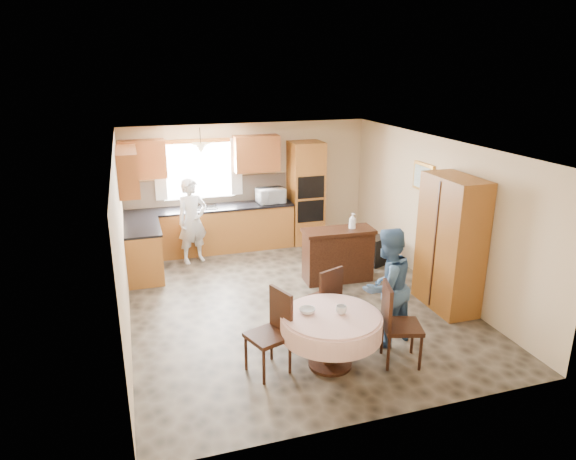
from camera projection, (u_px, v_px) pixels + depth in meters
The scene contains 36 objects.
floor at pixel (293, 301), 8.21m from camera, with size 5.00×6.00×0.01m, color brown.
ceiling at pixel (293, 145), 7.43m from camera, with size 5.00×6.00×0.01m, color white.
wall_back at pixel (248, 184), 10.54m from camera, with size 5.00×0.02×2.50m, color #D0B385.
wall_front at pixel (386, 314), 5.10m from camera, with size 5.00×0.02×2.50m, color #D0B385.
wall_left at pixel (122, 243), 7.11m from camera, with size 0.02×6.00×2.50m, color #D0B385.
wall_right at pixel (436, 213), 8.53m from camera, with size 0.02×6.00×2.50m, color #D0B385.
window at pixel (199, 171), 10.13m from camera, with size 1.40×0.03×1.10m, color white.
curtain_left at pixel (160, 171), 9.86m from camera, with size 0.22×0.02×1.15m, color white.
curtain_right at pixel (236, 167), 10.28m from camera, with size 0.22×0.02×1.15m, color white.
base_cab_back at pixel (211, 230), 10.28m from camera, with size 3.30×0.60×0.88m, color #BC7332.
counter_back at pixel (210, 208), 10.14m from camera, with size 3.30×0.64×0.04m, color black.
base_cab_left at pixel (144, 252), 9.08m from camera, with size 0.60×1.20×0.88m, color #BC7332.
counter_left at pixel (141, 227), 8.94m from camera, with size 0.64×1.20×0.04m, color black.
backsplash at pixel (207, 191), 10.31m from camera, with size 3.30×0.02×0.55m, color tan.
wall_cab_left at pixel (143, 159), 9.60m from camera, with size 0.85×0.33×0.72m, color #B05B2C.
wall_cab_right at pixel (257, 153), 10.23m from camera, with size 0.90×0.33×0.72m, color #B05B2C.
wall_cab_side at pixel (128, 171), 8.58m from camera, with size 0.33×1.20×0.72m, color #B05B2C.
oven_tower at pixel (306, 193), 10.65m from camera, with size 0.66×0.62×2.12m, color #BC7332.
oven_upper at pixel (311, 187), 10.30m from camera, with size 0.56×0.01×0.45m, color black.
oven_lower at pixel (311, 211), 10.46m from camera, with size 0.56×0.01×0.45m, color black.
pendant at pixel (201, 148), 9.53m from camera, with size 0.36×0.36×0.18m, color beige.
sideboard at pixel (338, 256), 8.89m from camera, with size 1.22×0.50×0.87m, color #3D1F10.
space_heater at pixel (377, 251), 9.61m from camera, with size 0.39×0.28×0.54m, color black.
cupboard at pixel (450, 244), 7.74m from camera, with size 0.54×1.08×2.06m, color #BC7332.
dining_table at pixel (331, 326), 6.30m from camera, with size 1.25×1.25×0.71m.
chair_left at pixel (273, 328), 6.22m from camera, with size 0.58×0.58×1.04m.
chair_back at pixel (325, 297), 7.10m from camera, with size 0.56×0.56×0.99m.
chair_right at pixel (396, 320), 6.37m from camera, with size 0.57×0.57×1.07m.
framed_picture at pixel (423, 177), 8.73m from camera, with size 0.06×0.58×0.48m.
microwave at pixel (271, 196), 10.39m from camera, with size 0.54×0.37×0.30m, color silver.
person_sink at pixel (192, 221), 9.61m from camera, with size 0.59×0.39×1.62m, color silver.
person_dining at pixel (386, 287), 6.78m from camera, with size 0.79×0.61×1.62m, color #3E5F87.
bowl_sideboard at pixel (320, 233), 8.65m from camera, with size 0.20×0.20×0.05m, color #B2B2B2.
bottle_sideboard at pixel (352, 222), 8.77m from camera, with size 0.12×0.12×0.32m, color silver.
cup_table at pixel (341, 310), 6.25m from camera, with size 0.14×0.14×0.11m, color #B2B2B2.
bowl_table at pixel (307, 311), 6.28m from camera, with size 0.20×0.20×0.06m, color #B2B2B2.
Camera 1 is at (-2.30, -7.09, 3.63)m, focal length 32.00 mm.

